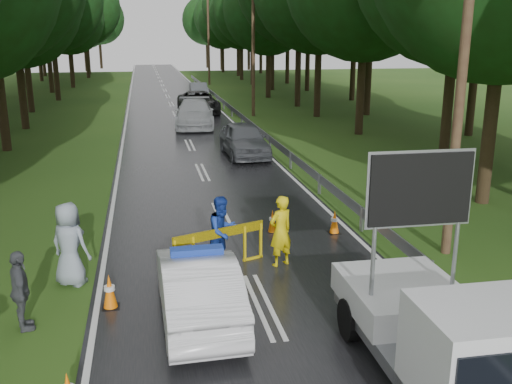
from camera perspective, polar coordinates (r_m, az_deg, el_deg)
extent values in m
plane|color=#224614|center=(11.97, 0.69, -11.30)|extent=(160.00, 160.00, 0.00)
cube|color=black|center=(40.87, -8.05, 7.74)|extent=(7.00, 140.00, 0.02)
cylinder|color=gray|center=(13.02, 17.01, -8.02)|extent=(0.12, 0.12, 0.70)
cube|color=gray|center=(41.17, -2.87, 8.68)|extent=(0.05, 60.00, 0.30)
cylinder|color=#422A1E|center=(14.50, 20.11, 13.02)|extent=(0.24, 0.24, 10.00)
cylinder|color=#422A1E|center=(39.17, -0.27, 14.88)|extent=(0.24, 0.24, 10.00)
cylinder|color=#422A1E|center=(64.88, -4.78, 15.05)|extent=(0.24, 0.24, 10.00)
imported|color=silver|center=(11.24, -5.84, -9.44)|extent=(1.50, 4.09, 1.34)
cube|color=#1938A5|center=(10.95, -5.94, -5.94)|extent=(1.01, 0.30, 0.13)
cube|color=gray|center=(10.12, 16.43, -14.04)|extent=(1.92, 3.91, 0.23)
cube|color=silver|center=(10.69, 14.38, -10.00)|extent=(1.98, 2.25, 0.51)
cube|color=silver|center=(8.57, 21.82, -15.35)|extent=(1.87, 1.51, 1.57)
cube|color=black|center=(9.67, 16.08, 0.30)|extent=(1.76, 0.14, 1.20)
cylinder|color=black|center=(10.75, 9.42, -12.47)|extent=(0.27, 0.78, 0.78)
cylinder|color=black|center=(11.42, 17.93, -11.31)|extent=(0.27, 0.78, 0.78)
cube|color=#DDBB0C|center=(13.17, -8.10, -6.68)|extent=(0.07, 0.07, 0.92)
cube|color=#DDBB0C|center=(13.34, -6.28, -6.31)|extent=(0.07, 0.07, 0.92)
cube|color=#DDBB0C|center=(13.95, -1.14, -5.23)|extent=(0.07, 0.07, 0.92)
cube|color=#DDBB0C|center=(14.17, 0.47, -4.88)|extent=(0.07, 0.07, 0.92)
cube|color=#F2CC00|center=(13.49, -3.68, -4.12)|extent=(2.26, 0.89, 0.23)
imported|color=yellow|center=(13.60, 2.48, -3.94)|extent=(0.76, 0.65, 1.75)
imported|color=#18359C|center=(13.68, -3.37, -3.92)|extent=(1.05, 0.99, 1.71)
imported|color=#44474C|center=(11.61, -22.49, -9.15)|extent=(0.62, 0.99, 1.57)
imported|color=gray|center=(13.21, -18.15, -4.99)|extent=(1.10, 1.00, 1.89)
imported|color=#43464B|center=(26.12, -1.20, 5.27)|extent=(1.94, 4.59, 1.55)
imported|color=#919498|center=(34.81, -6.17, 7.80)|extent=(2.79, 5.76, 1.62)
imported|color=black|center=(40.82, -5.79, 8.89)|extent=(2.71, 5.66, 1.56)
imported|color=#3F4347|center=(50.60, -5.76, 10.04)|extent=(1.51, 4.18, 1.37)
cube|color=black|center=(12.88, -3.84, -9.23)|extent=(0.38, 0.38, 0.03)
cone|color=orange|center=(12.72, -3.87, -7.62)|extent=(0.31, 0.31, 0.77)
cube|color=black|center=(16.14, 1.66, -4.00)|extent=(0.31, 0.31, 0.03)
cone|color=orange|center=(16.03, 1.67, -2.90)|extent=(0.26, 0.26, 0.65)
cube|color=black|center=(12.23, -14.31, -11.11)|extent=(0.35, 0.35, 0.03)
cone|color=orange|center=(12.08, -14.43, -9.56)|extent=(0.29, 0.29, 0.72)
cube|color=black|center=(16.19, 7.81, -4.08)|extent=(0.32, 0.32, 0.03)
cone|color=orange|center=(16.08, 7.86, -2.94)|extent=(0.27, 0.27, 0.67)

